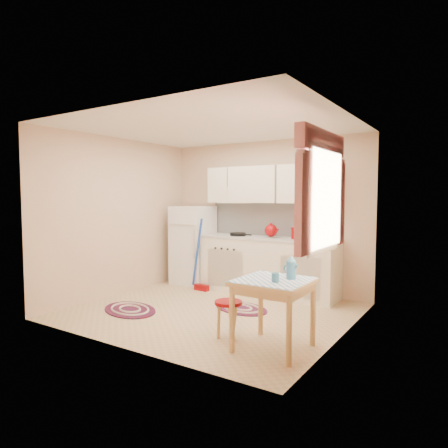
# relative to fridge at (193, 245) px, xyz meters

# --- Properties ---
(room_shell) EXTENTS (3.64, 3.60, 2.52)m
(room_shell) POSITION_rel_fridge_xyz_m (1.42, -1.01, 0.90)
(room_shell) COLOR tan
(room_shell) RESTS_ON ground
(fridge) EXTENTS (0.65, 0.60, 1.40)m
(fridge) POSITION_rel_fridge_xyz_m (0.00, 0.00, 0.00)
(fridge) COLOR white
(fridge) RESTS_ON ground
(broom) EXTENTS (0.29, 0.14, 1.20)m
(broom) POSITION_rel_fridge_xyz_m (0.45, -0.35, -0.10)
(broom) COLOR blue
(broom) RESTS_ON ground
(base_cabinets) EXTENTS (2.25, 0.60, 0.88)m
(base_cabinets) POSITION_rel_fridge_xyz_m (1.47, 0.05, -0.26)
(base_cabinets) COLOR white
(base_cabinets) RESTS_ON ground
(countertop) EXTENTS (2.27, 0.62, 0.04)m
(countertop) POSITION_rel_fridge_xyz_m (1.47, 0.05, 0.20)
(countertop) COLOR beige
(countertop) RESTS_ON base_cabinets
(frying_pan) EXTENTS (0.29, 0.29, 0.05)m
(frying_pan) POSITION_rel_fridge_xyz_m (0.94, 0.00, 0.24)
(frying_pan) COLOR black
(frying_pan) RESTS_ON countertop
(red_kettle) EXTENTS (0.27, 0.26, 0.22)m
(red_kettle) POSITION_rel_fridge_xyz_m (1.53, 0.05, 0.33)
(red_kettle) COLOR #890508
(red_kettle) RESTS_ON countertop
(red_canister) EXTENTS (0.15, 0.15, 0.16)m
(red_canister) POSITION_rel_fridge_xyz_m (1.94, 0.05, 0.30)
(red_canister) COLOR #890508
(red_canister) RESTS_ON countertop
(table) EXTENTS (0.72, 0.72, 0.72)m
(table) POSITION_rel_fridge_xyz_m (2.58, -2.01, -0.34)
(table) COLOR #DBB16D
(table) RESTS_ON ground
(stool) EXTENTS (0.35, 0.35, 0.42)m
(stool) POSITION_rel_fridge_xyz_m (2.03, -2.01, -0.49)
(stool) COLOR #890508
(stool) RESTS_ON ground
(coffee_pot) EXTENTS (0.15, 0.14, 0.25)m
(coffee_pot) POSITION_rel_fridge_xyz_m (2.72, -1.89, 0.15)
(coffee_pot) COLOR teal
(coffee_pot) RESTS_ON table
(mug) EXTENTS (0.08, 0.08, 0.10)m
(mug) POSITION_rel_fridge_xyz_m (2.65, -2.11, 0.07)
(mug) COLOR teal
(mug) RESTS_ON table
(rug_center) EXTENTS (0.99, 0.80, 0.02)m
(rug_center) POSITION_rel_fridge_xyz_m (1.56, -0.93, -0.69)
(rug_center) COLOR maroon
(rug_center) RESTS_ON ground
(rug_left) EXTENTS (1.09, 0.90, 0.02)m
(rug_left) POSITION_rel_fridge_xyz_m (0.30, -1.83, -0.69)
(rug_left) COLOR maroon
(rug_left) RESTS_ON ground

